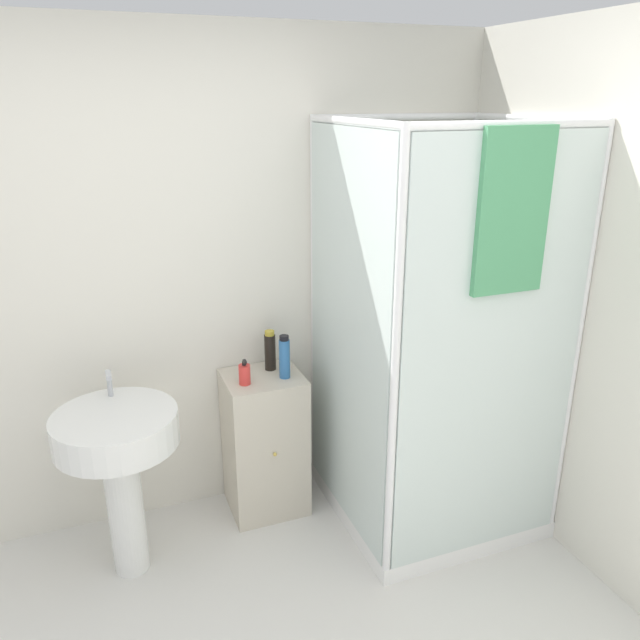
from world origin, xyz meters
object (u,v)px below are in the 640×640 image
object	(u,v)px
soap_dispenser	(245,374)
shampoo_bottle_blue	(284,357)
sink	(119,453)
shampoo_bottle_tall_black	(270,351)

from	to	relation	value
soap_dispenser	shampoo_bottle_blue	xyz separation A→B (m)	(0.21, 0.00, 0.06)
sink	shampoo_bottle_tall_black	bearing A→B (deg)	20.71
soap_dispenser	shampoo_bottle_blue	size ratio (longest dim) A/B	0.59
sink	shampoo_bottle_blue	size ratio (longest dim) A/B	4.20
shampoo_bottle_tall_black	shampoo_bottle_blue	distance (m)	0.13
soap_dispenser	shampoo_bottle_blue	bearing A→B (deg)	0.84
sink	soap_dispenser	bearing A→B (deg)	15.75
shampoo_bottle_tall_black	shampoo_bottle_blue	size ratio (longest dim) A/B	0.94
shampoo_bottle_tall_black	sink	bearing A→B (deg)	-159.29
shampoo_bottle_tall_black	soap_dispenser	bearing A→B (deg)	-143.71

